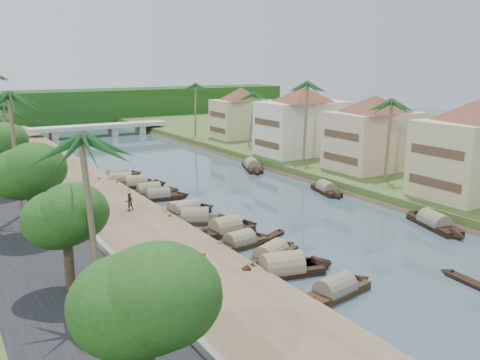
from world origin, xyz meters
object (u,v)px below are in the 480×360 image
building_near (475,147)px  person_near (204,264)px  sampan_0 (335,291)px  bridge (98,128)px  sampan_1 (282,269)px

building_near → person_near: (-34.20, -4.25, -4.77)m
sampan_0 → person_near: 8.98m
bridge → sampan_0: size_ratio=3.52×
building_near → sampan_0: bearing=-159.7°
sampan_1 → person_near: size_ratio=5.40×
building_near → sampan_1: bearing=-169.4°
bridge → sampan_1: (-9.47, -79.34, -1.30)m
sampan_1 → person_near: 5.96m
person_near → bridge: bearing=31.0°
bridge → person_near: bearing=-101.0°
building_near → sampan_1: building_near is taller
sampan_0 → person_near: person_near is taller
sampan_0 → sampan_1: size_ratio=0.90×
bridge → person_near: 79.72m
building_near → bridge: bearing=104.4°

